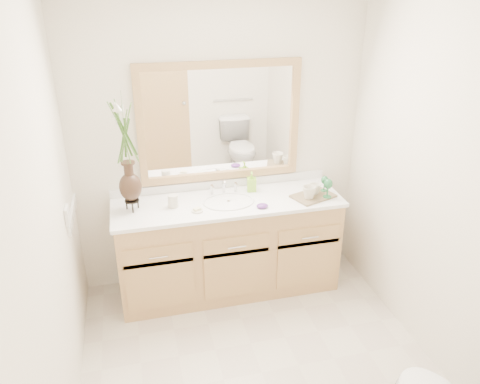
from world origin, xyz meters
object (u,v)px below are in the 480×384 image
object	(u,v)px
tumbler	(173,201)
soap_bottle	(252,182)
flower_vase	(126,141)
tray	(313,196)

from	to	relation	value
tumbler	soap_bottle	world-z (taller)	soap_bottle
flower_vase	soap_bottle	world-z (taller)	flower_vase
flower_vase	tray	distance (m)	1.54
soap_bottle	tray	distance (m)	0.52
flower_vase	tumbler	bearing A→B (deg)	-3.85
tumbler	tray	world-z (taller)	tumbler
tumbler	flower_vase	bearing A→B (deg)	176.15
soap_bottle	tray	size ratio (longest dim) A/B	0.45
tray	flower_vase	bearing A→B (deg)	155.21
flower_vase	soap_bottle	xyz separation A→B (m)	(0.98, 0.12, -0.48)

